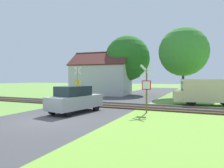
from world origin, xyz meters
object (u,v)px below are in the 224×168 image
object	(u,v)px
crossing_sign_far	(78,81)
parked_car	(75,99)
tree_right	(183,52)
mail_truck	(206,91)
tree_center	(127,58)
stop_sign_near	(147,86)
house	(102,79)

from	to	relation	value
crossing_sign_far	parked_car	bearing A→B (deg)	-63.62
crossing_sign_far	tree_right	world-z (taller)	tree_right
crossing_sign_far	tree_right	distance (m)	12.92
mail_truck	crossing_sign_far	bearing A→B (deg)	83.28
tree_center	parked_car	bearing A→B (deg)	-83.20
stop_sign_near	mail_truck	distance (m)	6.85
house	mail_truck	bearing A→B (deg)	-33.13
tree_right	tree_center	bearing A→B (deg)	163.01
stop_sign_near	parked_car	bearing A→B (deg)	19.30
stop_sign_near	mail_truck	bearing A→B (deg)	-125.56
crossing_sign_far	tree_center	size ratio (longest dim) A/B	0.42
tree_right	tree_center	xyz separation A→B (m)	(-7.84, 2.40, -0.23)
tree_right	tree_center	distance (m)	8.20
crossing_sign_far	house	xyz separation A→B (m)	(-1.12, 7.97, 0.25)
stop_sign_near	tree_center	world-z (taller)	tree_center
stop_sign_near	parked_car	world-z (taller)	stop_sign_near
parked_car	crossing_sign_far	bearing A→B (deg)	130.97
mail_truck	parked_car	size ratio (longest dim) A/B	1.23
tree_right	mail_truck	distance (m)	8.11
mail_truck	house	bearing A→B (deg)	51.07
stop_sign_near	tree_center	size ratio (longest dim) A/B	0.38
stop_sign_near	parked_car	xyz separation A→B (m)	(-4.41, -1.75, -0.91)
tree_center	house	bearing A→B (deg)	-149.69
stop_sign_near	tree_right	bearing A→B (deg)	-99.26
tree_center	mail_truck	distance (m)	14.07
mail_truck	stop_sign_near	bearing A→B (deg)	135.73
house	tree_center	distance (m)	4.80
mail_truck	parked_car	bearing A→B (deg)	121.41
crossing_sign_far	tree_right	xyz separation A→B (m)	(9.95, 7.47, 3.48)
tree_right	crossing_sign_far	bearing A→B (deg)	-143.13
crossing_sign_far	house	distance (m)	8.06
crossing_sign_far	tree_right	size ratio (longest dim) A/B	0.43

